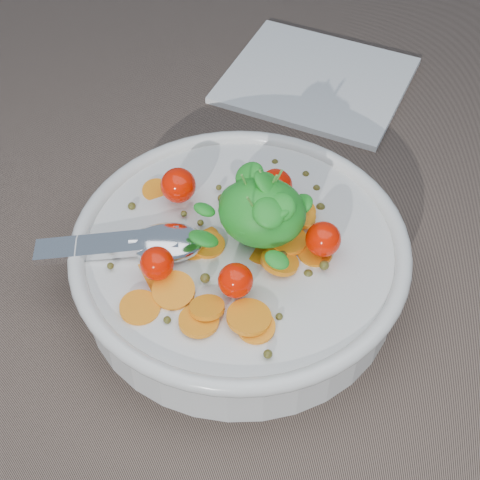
# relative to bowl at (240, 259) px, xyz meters

# --- Properties ---
(ground) EXTENTS (6.00, 6.00, 0.00)m
(ground) POSITION_rel_bowl_xyz_m (0.01, 0.02, -0.03)
(ground) COLOR #746053
(ground) RESTS_ON ground
(bowl) EXTENTS (0.27, 0.25, 0.11)m
(bowl) POSITION_rel_bowl_xyz_m (0.00, 0.00, 0.00)
(bowl) COLOR silver
(bowl) RESTS_ON ground
(napkin) EXTENTS (0.20, 0.18, 0.01)m
(napkin) POSITION_rel_bowl_xyz_m (0.01, 0.27, -0.03)
(napkin) COLOR white
(napkin) RESTS_ON ground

